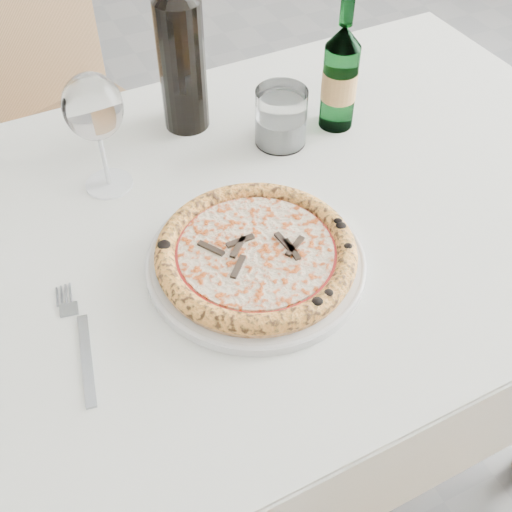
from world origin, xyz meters
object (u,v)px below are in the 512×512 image
Objects in this scene: pizza at (256,253)px; tumbler at (281,121)px; beer_bottle at (340,77)px; wine_glass at (93,109)px; chair_far at (52,103)px; wine_bottle at (181,53)px; plate at (256,262)px; dining_table at (228,265)px.

tumbler is at bearing 56.25° from pizza.
tumbler is 0.42× the size of beer_bottle.
wine_glass is at bearing 177.17° from tumbler.
chair_far is at bearing 121.54° from beer_bottle.
wine_bottle is (0.17, 0.10, -0.00)m from wine_glass.
beer_bottle is (0.11, 0.00, 0.05)m from tumbler.
beer_bottle reaches higher than plate.
tumbler is (0.28, -0.64, 0.26)m from chair_far.
chair_far is at bearing 89.41° from wine_glass.
wine_bottle reaches higher than beer_bottle.
wine_bottle reaches higher than tumbler.
tumbler is at bearing 56.25° from plate.
dining_table is 0.31m from wine_glass.
chair_far is at bearing 98.04° from pizza.
beer_bottle is at bearing 42.14° from pizza.
chair_far reaches higher than dining_table.
dining_table is 5.04× the size of pizza.
tumbler is at bearing -43.30° from wine_bottle.
beer_bottle is (0.27, 0.24, 0.06)m from pizza.
wine_bottle is at bearing 81.43° from dining_table.
tumbler is (0.16, 0.24, 0.01)m from pizza.
pizza is at bearing -123.75° from tumbler.
plate is 0.31m from wine_glass.
pizza is at bearing -81.96° from chair_far.
tumbler reaches higher than plate.
wine_bottle is at bearing 83.84° from plate.
wine_glass is at bearing 117.37° from plate.
wine_glass is 0.31m from tumbler.
wine_glass is (-0.01, -0.63, 0.36)m from chair_far.
wine_bottle is (-0.12, 0.11, 0.09)m from tumbler.
dining_table is 4.57× the size of plate.
plate reaches higher than dining_table.
dining_table is 6.08× the size of beer_bottle.
dining_table is 0.35m from beer_bottle.
tumbler is at bearing -66.15° from chair_far.
pizza is 0.29m from tumbler.
wine_glass is 0.61× the size of wine_bottle.
wine_bottle is (0.04, 0.35, 0.11)m from pizza.
dining_table is at bearing -80.94° from chair_far.
plate is 1.33× the size of beer_bottle.
plate is 3.16× the size of tumbler.
wine_bottle reaches higher than pizza.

